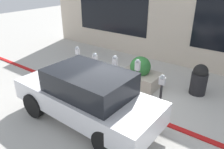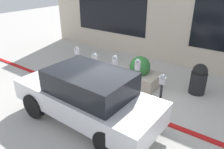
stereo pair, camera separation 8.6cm
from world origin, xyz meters
name	(u,v)px [view 1 (the left image)]	position (x,y,z in m)	size (l,w,h in m)	color
ground_plane	(110,101)	(0.00, 0.00, 0.00)	(40.00, 40.00, 0.00)	beige
curb_strip	(109,101)	(0.00, 0.08, 0.02)	(14.31, 0.16, 0.04)	red
building_facade	(170,20)	(0.00, -4.47, 2.02)	(14.31, 0.17, 4.03)	beige
parking_meter_nearest	(161,88)	(-1.62, -0.35, 0.87)	(0.18, 0.16, 1.28)	#232326
parking_meter_second	(137,75)	(-0.78, -0.36, 1.04)	(0.16, 0.13, 1.56)	#232326
parking_meter_middle	(115,67)	(0.04, -0.31, 1.13)	(0.17, 0.14, 1.53)	#232326
parking_meter_fourth	(95,67)	(0.88, -0.30, 0.93)	(0.18, 0.15, 1.43)	#232326
parking_meter_farthest	(78,60)	(1.71, -0.28, 1.01)	(0.16, 0.14, 1.52)	#232326
planter_box	(140,74)	(-0.21, -1.59, 0.44)	(1.47, 1.04, 1.15)	#A39989
parked_car_front	(86,95)	(-0.11, 1.25, 0.84)	(4.41, 1.82, 1.60)	silver
trash_bin	(199,79)	(-2.20, -2.24, 0.55)	(0.56, 0.56, 1.11)	black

